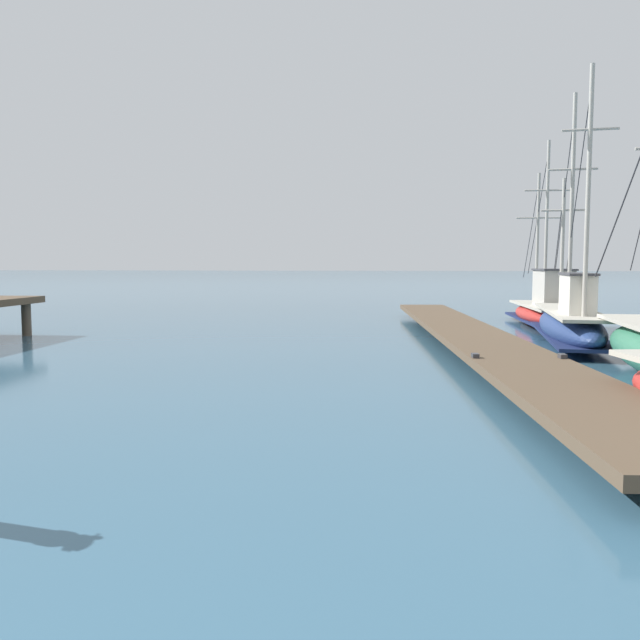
# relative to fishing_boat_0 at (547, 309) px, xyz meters

# --- Properties ---
(floating_dock) EXTENTS (3.88, 22.77, 0.53)m
(floating_dock) POSITION_rel_fishing_boat_0_xyz_m (-3.24, -6.88, -0.25)
(floating_dock) COLOR brown
(floating_dock) RESTS_ON ground
(fishing_boat_0) EXTENTS (1.90, 7.58, 6.52)m
(fishing_boat_0) POSITION_rel_fishing_boat_0_xyz_m (0.00, 0.00, 0.00)
(fishing_boat_0) COLOR #AD2823
(fishing_boat_0) RESTS_ON ground
(fishing_boat_3) EXTENTS (2.08, 7.65, 6.84)m
(fishing_boat_3) POSITION_rel_fishing_boat_0_xyz_m (-0.48, -5.36, 0.02)
(fishing_boat_3) COLOR navy
(fishing_boat_3) RESTS_ON ground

